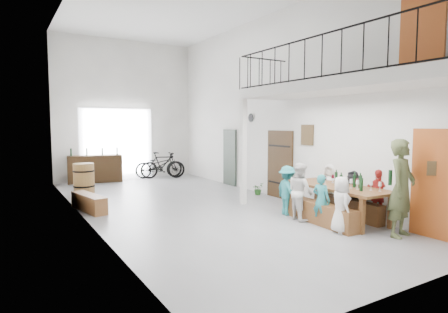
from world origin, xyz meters
TOP-DOWN VIEW (x-y plane):
  - floor at (0.00, 0.00)m, footprint 12.00×12.00m
  - room_walls at (0.00, 0.00)m, footprint 12.00×12.00m
  - gateway_portal at (-0.40, 5.94)m, footprint 2.80×0.08m
  - right_wall_decor at (2.70, -1.87)m, footprint 0.07×8.28m
  - balcony at (1.98, -3.13)m, footprint 1.52×5.62m
  - tasting_table at (2.20, -2.97)m, footprint 1.12×2.53m
  - bench_inner at (1.60, -3.01)m, footprint 0.46×2.04m
  - bench_wall at (2.57, -2.92)m, footprint 0.35×1.96m
  - tableware at (2.25, -3.30)m, footprint 0.43×1.38m
  - side_bench at (-2.50, 0.88)m, footprint 0.62×1.54m
  - oak_barrel at (-2.13, 3.49)m, footprint 0.65×0.65m
  - serving_counter at (-1.32, 5.65)m, footprint 2.00×0.81m
  - counter_bottles at (-1.32, 5.67)m, footprint 1.69×0.28m
  - guest_left_a at (1.46, -3.72)m, footprint 0.54×0.65m
  - guest_left_b at (1.50, -3.14)m, footprint 0.35×0.46m
  - guest_left_c at (1.48, -2.51)m, footprint 0.61×0.72m
  - guest_left_d at (1.52, -2.02)m, footprint 0.57×0.84m
  - guest_right_a at (2.76, -3.61)m, footprint 0.42×0.74m
  - guest_right_b at (2.72, -2.96)m, footprint 0.40×1.04m
  - guest_right_c at (2.77, -2.21)m, footprint 0.45×0.63m
  - host_standing at (2.26, -4.50)m, footprint 0.78×0.60m
  - potted_plant at (2.45, 0.44)m, footprint 0.42×0.39m
  - bicycle_near at (1.20, 5.59)m, footprint 2.01×0.88m
  - bicycle_far at (1.26, 5.32)m, footprint 1.85×1.02m

SIDE VIEW (x-z plane):
  - floor at x=0.00m, z-range 0.00..0.00m
  - potted_plant at x=2.45m, z-range 0.00..0.38m
  - side_bench at x=-2.50m, z-range 0.00..0.42m
  - bench_wall at x=2.57m, z-range 0.00..0.45m
  - bench_inner at x=1.60m, z-range 0.00..0.47m
  - oak_barrel at x=-2.13m, z-range 0.00..0.96m
  - serving_counter at x=-1.32m, z-range 0.00..1.02m
  - bicycle_near at x=1.20m, z-range 0.00..1.03m
  - bicycle_far at x=1.26m, z-range 0.00..1.07m
  - guest_right_b at x=2.72m, z-range 0.00..1.10m
  - guest_left_b at x=1.50m, z-range 0.00..1.12m
  - guest_left_a at x=1.46m, z-range 0.00..1.14m
  - guest_left_d at x=1.52m, z-range 0.00..1.19m
  - guest_right_c at x=2.77m, z-range 0.00..1.19m
  - guest_right_a at x=2.76m, z-range 0.00..1.20m
  - guest_left_c at x=1.48m, z-range 0.00..1.31m
  - tasting_table at x=2.20m, z-range 0.31..1.10m
  - tableware at x=2.25m, z-range 0.76..1.11m
  - host_standing at x=2.26m, z-range 0.00..1.90m
  - counter_bottles at x=-1.32m, z-range 1.02..1.30m
  - gateway_portal at x=-0.40m, z-range 0.00..2.80m
  - right_wall_decor at x=2.70m, z-range -0.80..4.28m
  - balcony at x=1.98m, z-range 0.97..4.96m
  - room_walls at x=0.00m, z-range -2.45..9.55m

